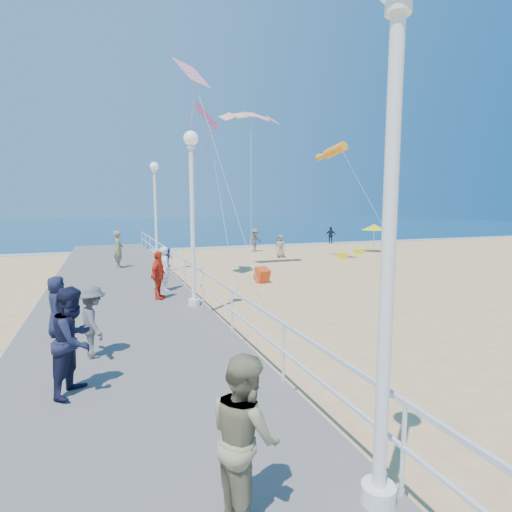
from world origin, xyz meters
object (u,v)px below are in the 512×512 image
object	(u,v)px
lamp_post_mid	(192,201)
beach_walker_a	(255,240)
spectator_2	(93,322)
spectator_3	(158,275)
woman_holding_toddler	(166,269)
beach_chair_right	(342,256)
beach_walker_c	(280,246)
spectator_7	(74,340)
beach_walker_b	(331,235)
lamp_post_far	(155,203)
box_kite	(262,276)
beach_umbrella	(374,227)
spectator_4	(57,306)
spectator_6	(119,249)
lamp_post_near	(391,188)
toddler_held	(169,257)
beach_chair_left	(358,251)
spectator_1	(245,436)

from	to	relation	value
lamp_post_mid	beach_walker_a	bearing A→B (deg)	63.22
spectator_2	spectator_3	bearing A→B (deg)	-36.55
woman_holding_toddler	beach_chair_right	size ratio (longest dim) A/B	2.95
beach_walker_c	spectator_7	bearing A→B (deg)	-75.01
woman_holding_toddler	spectator_2	size ratio (longest dim) A/B	1.09
beach_walker_b	lamp_post_far	bearing A→B (deg)	60.28
box_kite	beach_chair_right	size ratio (longest dim) A/B	1.09
beach_umbrella	spectator_4	bearing A→B (deg)	-144.06
beach_walker_b	spectator_4	bearing A→B (deg)	73.80
spectator_6	beach_walker_b	bearing A→B (deg)	-51.40
lamp_post_near	beach_walker_c	xyz separation A→B (m)	(8.71, 21.63, -2.88)
lamp_post_far	toddler_held	distance (m)	6.61
woman_holding_toddler	box_kite	distance (m)	5.14
woman_holding_toddler	beach_umbrella	bearing A→B (deg)	-60.01
spectator_7	beach_chair_right	xyz separation A→B (m)	(15.42, 15.68, -1.10)
spectator_2	beach_chair_left	size ratio (longest dim) A/B	2.71
beach_walker_c	beach_umbrella	size ratio (longest dim) A/B	0.73
toddler_held	beach_umbrella	world-z (taller)	beach_umbrella
woman_holding_toddler	lamp_post_far	bearing A→B (deg)	-5.67
lamp_post_far	spectator_2	size ratio (longest dim) A/B	3.57
spectator_3	woman_holding_toddler	bearing A→B (deg)	12.93
spectator_4	beach_walker_b	world-z (taller)	spectator_4
spectator_4	beach_walker_b	xyz separation A→B (m)	(20.92, 21.79, -0.32)
toddler_held	spectator_7	size ratio (longest dim) A/B	0.40
beach_umbrella	beach_chair_left	distance (m)	2.55
toddler_held	spectator_1	distance (m)	11.43
lamp_post_far	box_kite	size ratio (longest dim) A/B	8.87
beach_walker_c	beach_walker_a	bearing A→B (deg)	143.56
lamp_post_mid	spectator_6	bearing A→B (deg)	101.81
beach_walker_c	beach_umbrella	distance (m)	8.11
spectator_2	lamp_post_far	bearing A→B (deg)	-27.41
beach_walker_c	beach_chair_right	distance (m)	4.20
box_kite	beach_umbrella	xyz separation A→B (m)	(12.59, 8.45, 1.61)
woman_holding_toddler	spectator_4	distance (m)	5.36
beach_walker_a	beach_umbrella	xyz separation A→B (m)	(8.36, -3.54, 1.01)
woman_holding_toddler	beach_walker_b	bearing A→B (deg)	-46.75
lamp_post_far	beach_walker_a	bearing A→B (deg)	42.18
beach_walker_a	beach_walker_b	distance (m)	9.53
lamp_post_far	beach_umbrella	size ratio (longest dim) A/B	2.49
spectator_1	spectator_2	distance (m)	5.34
spectator_7	lamp_post_near	bearing A→B (deg)	-115.21
toddler_held	box_kite	size ratio (longest dim) A/B	1.19
spectator_4	beach_walker_b	bearing A→B (deg)	-38.85
spectator_7	beach_walker_a	xyz separation A→B (m)	(11.47, 21.71, -0.40)
spectator_3	beach_walker_a	world-z (taller)	spectator_3
woman_holding_toddler	beach_walker_a	distance (m)	16.58
spectator_3	lamp_post_near	bearing A→B (deg)	-143.82
spectator_1	beach_walker_a	bearing A→B (deg)	-28.06
toddler_held	beach_chair_left	bearing A→B (deg)	-58.92
beach_walker_a	beach_chair_right	bearing A→B (deg)	-77.16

